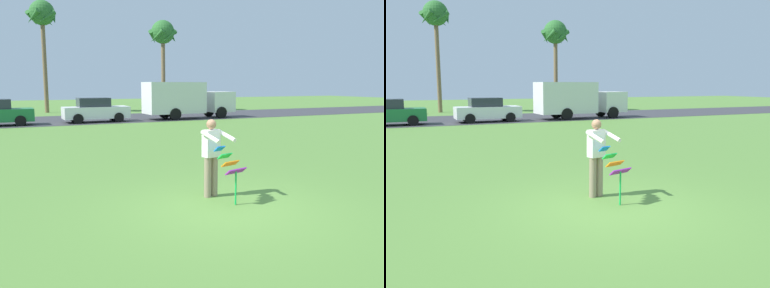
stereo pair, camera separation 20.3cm
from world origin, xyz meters
TOP-DOWN VIEW (x-y plane):
  - ground_plane at (0.00, 0.00)m, footprint 120.00×120.00m
  - road_strip at (0.00, 22.21)m, footprint 120.00×8.00m
  - person_kite_flyer at (0.10, 0.89)m, footprint 0.63×0.72m
  - kite_held at (0.22, 0.29)m, footprint 0.53×0.70m
  - parked_car_white at (1.41, 19.81)m, footprint 4.22×1.87m
  - parked_truck_white_box at (7.82, 19.81)m, footprint 6.77×2.29m
  - palm_tree_right_near at (-0.62, 30.60)m, footprint 2.58×2.71m
  - palm_tree_centre_far at (9.42, 28.25)m, footprint 2.58×2.71m

SIDE VIEW (x-z plane):
  - ground_plane at x=0.00m, z-range 0.00..0.00m
  - road_strip at x=0.00m, z-range 0.00..0.01m
  - parked_car_white at x=1.41m, z-range -0.03..1.57m
  - kite_held at x=0.22m, z-range 0.21..1.40m
  - person_kite_flyer at x=0.10m, z-range 0.09..1.82m
  - parked_truck_white_box at x=7.82m, z-range 0.10..2.72m
  - palm_tree_centre_far at x=9.42m, z-range 2.71..10.91m
  - palm_tree_right_near at x=-0.62m, z-range 3.26..12.79m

